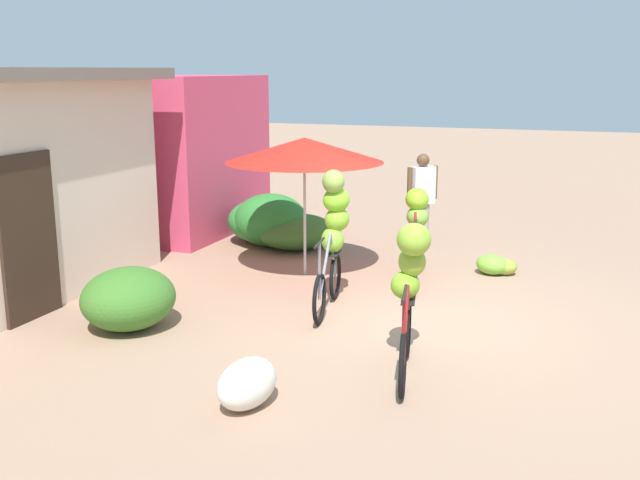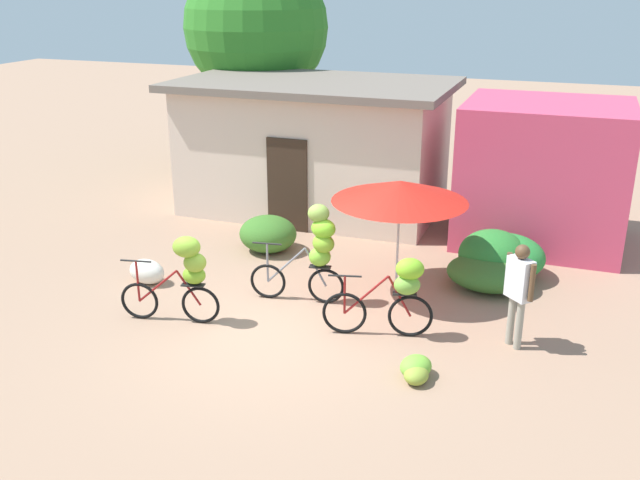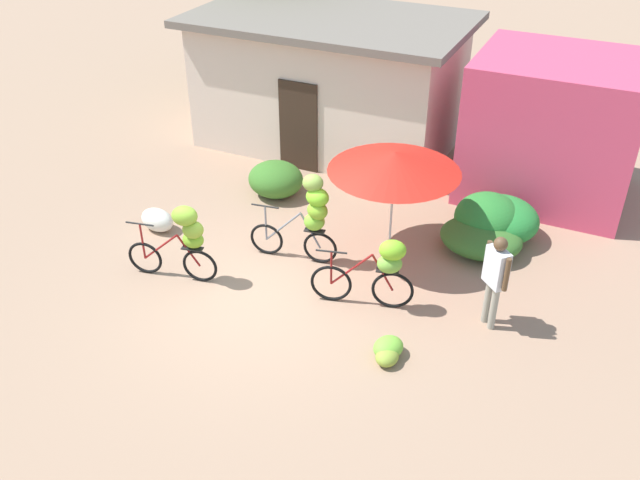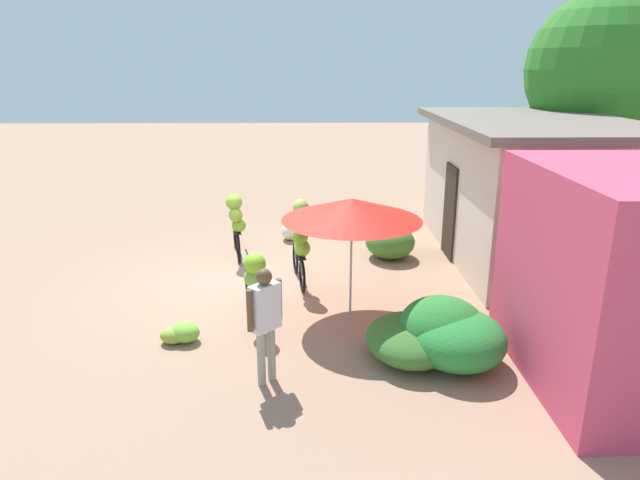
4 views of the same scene
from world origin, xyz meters
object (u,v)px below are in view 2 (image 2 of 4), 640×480
(produce_sack, at_px, (147,271))
(bicycle_leftmost, at_px, (185,271))
(banana_pile_on_ground, at_px, (416,370))
(person_vendor, at_px, (519,285))
(building_low, at_px, (314,146))
(bicycle_center_loaded, at_px, (396,290))
(shop_pink, at_px, (543,173))
(market_umbrella, at_px, (400,191))
(bicycle_near_pile, at_px, (316,247))
(tree_behind_building, at_px, (256,27))

(produce_sack, bearing_deg, bicycle_leftmost, -37.12)
(banana_pile_on_ground, height_order, person_vendor, person_vendor)
(building_low, relative_size, bicycle_center_loaded, 3.74)
(shop_pink, xyz_separation_m, produce_sack, (-6.34, -4.73, -1.20))
(building_low, relative_size, shop_pink, 1.91)
(market_umbrella, xyz_separation_m, produce_sack, (-4.26, -1.13, -1.61))
(building_low, bearing_deg, banana_pile_on_ground, -59.24)
(bicycle_leftmost, height_order, bicycle_center_loaded, bicycle_leftmost)
(bicycle_leftmost, xyz_separation_m, bicycle_near_pile, (1.64, 1.38, 0.12))
(produce_sack, bearing_deg, person_vendor, -1.12)
(shop_pink, xyz_separation_m, bicycle_center_loaded, (-1.70, -5.17, -0.65))
(tree_behind_building, bearing_deg, bicycle_near_pile, -59.29)
(building_low, bearing_deg, bicycle_center_loaded, -58.68)
(shop_pink, bearing_deg, building_low, 175.78)
(tree_behind_building, height_order, market_umbrella, tree_behind_building)
(bicycle_leftmost, relative_size, bicycle_near_pile, 0.93)
(banana_pile_on_ground, xyz_separation_m, produce_sack, (-5.22, 1.52, 0.08))
(tree_behind_building, relative_size, bicycle_center_loaded, 3.53)
(bicycle_near_pile, bearing_deg, building_low, 110.68)
(banana_pile_on_ground, bearing_deg, bicycle_leftmost, 173.73)
(building_low, relative_size, person_vendor, 3.82)
(market_umbrella, distance_m, bicycle_leftmost, 3.71)
(bicycle_near_pile, bearing_deg, person_vendor, -7.05)
(bicycle_leftmost, height_order, person_vendor, person_vendor)
(building_low, xyz_separation_m, person_vendor, (5.09, -5.23, -0.52))
(building_low, relative_size, market_umbrella, 2.70)
(market_umbrella, bearing_deg, bicycle_leftmost, -141.47)
(tree_behind_building, bearing_deg, bicycle_center_loaded, -53.77)
(bicycle_near_pile, distance_m, banana_pile_on_ground, 2.91)
(shop_pink, height_order, bicycle_center_loaded, shop_pink)
(building_low, distance_m, person_vendor, 7.32)
(person_vendor, bearing_deg, bicycle_near_pile, 172.95)
(market_umbrella, distance_m, person_vendor, 2.59)
(building_low, height_order, tree_behind_building, tree_behind_building)
(tree_behind_building, bearing_deg, building_low, -45.01)
(person_vendor, bearing_deg, banana_pile_on_ground, -129.49)
(tree_behind_building, distance_m, banana_pile_on_ground, 11.88)
(shop_pink, bearing_deg, produce_sack, -143.26)
(banana_pile_on_ground, xyz_separation_m, person_vendor, (1.15, 1.39, 0.84))
(bicycle_center_loaded, height_order, produce_sack, bicycle_center_loaded)
(shop_pink, bearing_deg, market_umbrella, -119.96)
(bicycle_center_loaded, bearing_deg, bicycle_near_pile, 155.28)
(tree_behind_building, relative_size, bicycle_leftmost, 3.60)
(tree_behind_building, xyz_separation_m, bicycle_near_pile, (4.40, -7.40, -2.89))
(market_umbrella, relative_size, produce_sack, 3.25)
(tree_behind_building, relative_size, market_umbrella, 2.54)
(tree_behind_building, bearing_deg, bicycle_leftmost, -72.56)
(bicycle_center_loaded, relative_size, banana_pile_on_ground, 2.43)
(shop_pink, height_order, produce_sack, shop_pink)
(building_low, height_order, produce_sack, building_low)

